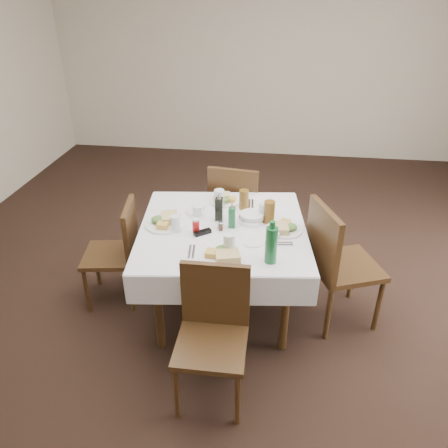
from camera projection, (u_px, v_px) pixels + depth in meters
name	position (u px, v px, depth m)	size (l,w,h in m)	color
ground_plane	(234.00, 292.00, 3.78)	(7.00, 7.00, 0.00)	black
room_shell	(237.00, 91.00, 2.94)	(6.04, 7.04, 2.80)	beige
dining_table	(223.00, 237.00, 3.28)	(1.36, 1.36, 0.76)	#331F0F
chair_north	(236.00, 206.00, 4.03)	(0.51, 0.51, 0.95)	#331F0F
chair_south	(213.00, 326.00, 2.67)	(0.43, 0.43, 0.90)	#331F0F
chair_east	(335.00, 259.00, 3.22)	(0.61, 0.61, 1.00)	#331F0F
chair_west	(120.00, 247.00, 3.49)	(0.47, 0.47, 0.87)	#331F0F
meal_north	(224.00, 199.00, 3.60)	(0.26, 0.26, 0.06)	white
meal_south	(223.00, 256.00, 2.86)	(0.30, 0.30, 0.07)	white
meal_east	(284.00, 228.00, 3.18)	(0.27, 0.27, 0.06)	white
meal_west	(165.00, 221.00, 3.26)	(0.30, 0.30, 0.07)	white
side_plate_a	(197.00, 211.00, 3.45)	(0.18, 0.18, 0.01)	white
side_plate_b	(253.00, 242.00, 3.04)	(0.14, 0.14, 0.01)	white
water_n	(219.00, 199.00, 3.49)	(0.08, 0.08, 0.15)	silver
water_s	(229.00, 244.00, 2.89)	(0.08, 0.08, 0.15)	silver
water_e	(264.00, 212.00, 3.31)	(0.07, 0.07, 0.14)	silver
water_w	(176.00, 224.00, 3.16)	(0.07, 0.07, 0.12)	silver
iced_tea_a	(244.00, 199.00, 3.46)	(0.08, 0.08, 0.16)	brown
iced_tea_b	(269.00, 212.00, 3.26)	(0.08, 0.08, 0.17)	brown
bread_basket	(252.00, 218.00, 3.30)	(0.20, 0.20, 0.07)	silver
oil_cruet_dark	(219.00, 208.00, 3.28)	(0.06, 0.06, 0.23)	black
oil_cruet_green	(232.00, 217.00, 3.20)	(0.05, 0.05, 0.20)	#1A602F
ketchup_bottle	(196.00, 226.00, 3.14)	(0.05, 0.05, 0.11)	#A00C0E
salt_shaker	(219.00, 225.00, 3.20)	(0.03, 0.03, 0.07)	white
pepper_shaker	(221.00, 226.00, 3.18)	(0.03, 0.03, 0.07)	#452F1F
coffee_mug	(198.00, 212.00, 3.37)	(0.12, 0.12, 0.09)	white
sunglasses	(202.00, 232.00, 3.14)	(0.13, 0.11, 0.03)	black
green_bottle	(271.00, 244.00, 2.78)	(0.08, 0.08, 0.30)	#1A602F
sugar_caddy	(272.00, 235.00, 3.09)	(0.10, 0.07, 0.05)	white
cutlery_n	(251.00, 204.00, 3.56)	(0.05, 0.17, 0.01)	silver
cutlery_s	(192.00, 252.00, 2.94)	(0.06, 0.17, 0.01)	silver
cutlery_e	(279.00, 244.00, 3.02)	(0.20, 0.07, 0.01)	silver
cutlery_w	(171.00, 215.00, 3.40)	(0.16, 0.07, 0.01)	silver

